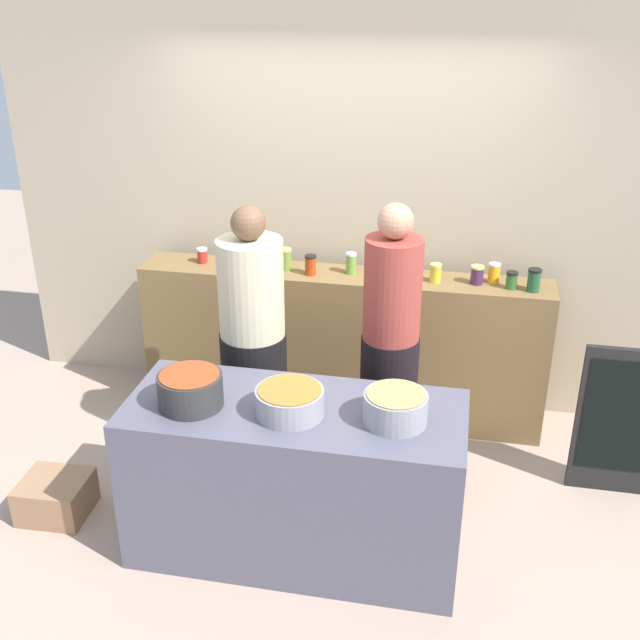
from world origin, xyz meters
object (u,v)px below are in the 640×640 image
Objects in this scene: preserve_jar_4 at (351,263)px; preserve_jar_5 at (435,273)px; cook_in_cap at (389,363)px; chalkboard_sign at (615,421)px; preserve_jar_6 at (477,275)px; preserve_jar_8 at (512,280)px; preserve_jar_2 at (286,259)px; cook_with_tongs at (254,359)px; bread_crate at (56,497)px; preserve_jar_9 at (534,280)px; cooking_pot_center at (290,402)px; preserve_jar_1 at (239,259)px; preserve_jar_3 at (311,265)px; preserve_jar_7 at (494,273)px; cooking_pot_right at (395,408)px; preserve_jar_0 at (202,255)px; cooking_pot_left at (190,390)px.

preserve_jar_5 is (0.54, -0.04, -0.01)m from preserve_jar_4.
cook_in_cap is 1.84× the size of chalkboard_sign.
cook_in_cap is at bearing -123.48° from preserve_jar_6.
preserve_jar_2 is at bearing 178.03° from preserve_jar_8.
preserve_jar_2 is 0.84m from cook_with_tongs.
preserve_jar_8 is 0.30× the size of bread_crate.
cook_with_tongs is at bearing -156.24° from preserve_jar_9.
preserve_jar_2 is at bearing 104.12° from cooking_pot_center.
preserve_jar_1 is at bearing 112.10° from cook_with_tongs.
preserve_jar_9 is 1.07m from cook_in_cap.
preserve_jar_8 is (1.01, -0.06, -0.02)m from preserve_jar_4.
preserve_jar_9 reaches higher than bread_crate.
preserve_jar_3 is 0.08× the size of cook_with_tongs.
preserve_jar_7 is at bearing 4.38° from preserve_jar_3.
preserve_jar_3 is at bearing 97.80° from cooking_pot_center.
cook_in_cap reaches higher than preserve_jar_6.
preserve_jar_6 is at bearing -0.54° from preserve_jar_2.
preserve_jar_7 is 0.07× the size of cook_in_cap.
cooking_pot_right is (0.88, -1.44, -0.17)m from preserve_jar_2.
preserve_jar_2 is 0.47× the size of cooking_pot_right.
preserve_jar_0 is 0.76m from preserve_jar_3.
bread_crate is at bearing -145.28° from preserve_jar_5.
cooking_pot_left is 1.23m from bread_crate.
preserve_jar_6 is at bearing 76.18° from cooking_pot_right.
preserve_jar_4 is at bearing 44.39° from bread_crate.
preserve_jar_1 is 1.46m from cooking_pot_left.
bread_crate is at bearing 177.63° from cooking_pot_center.
cook_in_cap is (0.34, -0.72, -0.32)m from preserve_jar_4.
preserve_jar_7 reaches higher than preserve_jar_6.
preserve_jar_6 is 0.83× the size of preserve_jar_9.
preserve_jar_2 is at bearing -178.81° from preserve_jar_7.
preserve_jar_0 is 1.81m from preserve_jar_6.
preserve_jar_3 is 1.10× the size of preserve_jar_5.
preserve_jar_6 is 0.07× the size of cook_in_cap.
preserve_jar_5 is (0.80, 0.03, -0.01)m from preserve_jar_3.
preserve_jar_1 reaches higher than preserve_jar_0.
preserve_jar_0 is 1.01m from cook_with_tongs.
preserve_jar_9 is 0.08× the size of cook_in_cap.
cooking_pot_left is (-0.31, -1.43, -0.15)m from preserve_jar_3.
preserve_jar_2 is 0.15× the size of chalkboard_sign.
preserve_jar_9 is 1.55m from cooking_pot_right.
preserve_jar_4 reaches higher than preserve_jar_1.
preserve_jar_2 is 1.31× the size of preserve_jar_8.
preserve_jar_7 is 0.25m from preserve_jar_9.
preserve_jar_7 is 0.34× the size of bread_crate.
cook_in_cap reaches higher than preserve_jar_0.
cooking_pot_center is at bearing -57.31° from preserve_jar_0.
cook_in_cap is at bearing 98.26° from cooking_pot_right.
cooking_pot_right is (0.45, -1.45, -0.17)m from preserve_jar_4.
cook_in_cap reaches higher than preserve_jar_5.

